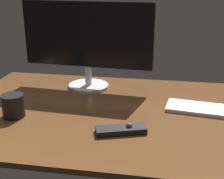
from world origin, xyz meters
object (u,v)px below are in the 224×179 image
object	(u,v)px
keyboard	(223,111)
media_remote	(122,130)
monitor	(87,41)
coffee_mug	(13,106)

from	to	relation	value
keyboard	media_remote	size ratio (longest dim) A/B	2.41
keyboard	media_remote	world-z (taller)	media_remote
monitor	media_remote	distance (cm)	53.36
monitor	keyboard	xyz separation A→B (cm)	(59.46, -20.13, -21.97)
media_remote	coffee_mug	bearing A→B (deg)	152.86
coffee_mug	media_remote	bearing A→B (deg)	-8.33
monitor	keyboard	distance (cm)	66.51
keyboard	media_remote	xyz separation A→B (cm)	(-37.09, -23.24, 0.40)
keyboard	coffee_mug	distance (cm)	81.78
keyboard	media_remote	distance (cm)	43.77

